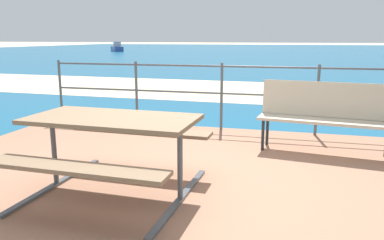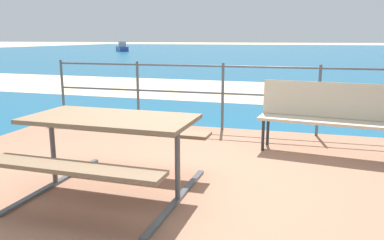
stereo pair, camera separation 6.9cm
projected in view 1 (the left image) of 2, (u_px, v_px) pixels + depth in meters
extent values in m
plane|color=beige|center=(177.00, 189.00, 4.00)|extent=(240.00, 240.00, 0.00)
cube|color=#996B51|center=(177.00, 186.00, 3.99)|extent=(6.40, 5.20, 0.06)
cube|color=#145B84|center=(284.00, 52.00, 41.82)|extent=(90.00, 90.00, 0.01)
cube|color=beige|center=(254.00, 91.00, 11.27)|extent=(54.13, 6.56, 0.01)
cube|color=#7A6047|center=(112.00, 119.00, 3.59)|extent=(1.59, 0.84, 0.04)
cube|color=#7A6047|center=(74.00, 168.00, 3.04)|extent=(1.58, 0.31, 0.04)
cube|color=#7A6047|center=(141.00, 131.00, 4.26)|extent=(1.58, 0.31, 0.04)
cylinder|color=#4C5156|center=(54.00, 151.00, 3.86)|extent=(0.05, 0.05, 0.73)
cube|color=#4C5156|center=(57.00, 184.00, 3.93)|extent=(0.11, 1.56, 0.03)
cylinder|color=#4C5156|center=(180.00, 163.00, 3.49)|extent=(0.05, 0.05, 0.73)
cube|color=#4C5156|center=(180.00, 199.00, 3.56)|extent=(0.11, 1.56, 0.03)
cube|color=#BCAD93|center=(324.00, 121.00, 4.93)|extent=(1.70, 0.61, 0.04)
cube|color=#BCAD93|center=(327.00, 100.00, 5.04)|extent=(1.66, 0.28, 0.46)
cylinder|color=#1E2328|center=(263.00, 134.00, 5.11)|extent=(0.04, 0.04, 0.43)
cylinder|color=#1E2328|center=(267.00, 130.00, 5.38)|extent=(0.04, 0.04, 0.43)
cylinder|color=#4C5156|center=(61.00, 90.00, 6.95)|extent=(0.04, 0.04, 1.09)
cylinder|color=#4C5156|center=(137.00, 93.00, 6.58)|extent=(0.04, 0.04, 1.09)
cylinder|color=#4C5156|center=(222.00, 97.00, 6.21)|extent=(0.04, 0.04, 1.09)
cylinder|color=#4C5156|center=(317.00, 100.00, 5.85)|extent=(0.04, 0.04, 1.09)
cylinder|color=#4C5156|center=(222.00, 66.00, 6.11)|extent=(5.90, 0.03, 0.03)
cylinder|color=#4C5156|center=(222.00, 93.00, 6.20)|extent=(5.90, 0.03, 0.03)
cube|color=#2D478C|center=(117.00, 49.00, 44.10)|extent=(2.59, 3.12, 0.54)
cube|color=#A5A8AD|center=(117.00, 44.00, 43.76)|extent=(1.12, 1.18, 0.57)
cone|color=#2D478C|center=(114.00, 48.00, 45.77)|extent=(0.68, 0.69, 0.48)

